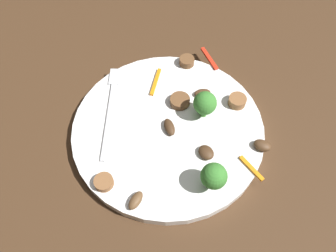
# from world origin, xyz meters

# --- Properties ---
(ground_plane) EXTENTS (1.40, 1.40, 0.00)m
(ground_plane) POSITION_xyz_m (0.00, 0.00, 0.00)
(ground_plane) COLOR #422B19
(plate) EXTENTS (0.30, 0.30, 0.02)m
(plate) POSITION_xyz_m (0.00, 0.00, 0.01)
(plate) COLOR white
(plate) RESTS_ON ground_plane
(fork) EXTENTS (0.17, 0.08, 0.00)m
(fork) POSITION_xyz_m (0.07, 0.07, 0.02)
(fork) COLOR silver
(fork) RESTS_ON plate
(broccoli_floret_0) EXTENTS (0.04, 0.04, 0.05)m
(broccoli_floret_0) POSITION_xyz_m (-0.00, -0.06, 0.05)
(broccoli_floret_0) COLOR #408630
(broccoli_floret_0) RESTS_ON plate
(broccoli_floret_1) EXTENTS (0.04, 0.04, 0.05)m
(broccoli_floret_1) POSITION_xyz_m (-0.11, -0.02, 0.05)
(broccoli_floret_1) COLOR #408630
(broccoli_floret_1) RESTS_ON plate
(sausage_slice_0) EXTENTS (0.04, 0.04, 0.01)m
(sausage_slice_0) POSITION_xyz_m (0.11, -0.08, 0.02)
(sausage_slice_0) COLOR brown
(sausage_slice_0) RESTS_ON plate
(sausage_slice_1) EXTENTS (0.05, 0.05, 0.01)m
(sausage_slice_1) POSITION_xyz_m (0.03, -0.03, 0.02)
(sausage_slice_1) COLOR brown
(sausage_slice_1) RESTS_ON plate
(sausage_slice_2) EXTENTS (0.04, 0.04, 0.01)m
(sausage_slice_2) POSITION_xyz_m (-0.00, -0.12, 0.02)
(sausage_slice_2) COLOR brown
(sausage_slice_2) RESTS_ON plate
(sausage_slice_3) EXTENTS (0.03, 0.03, 0.01)m
(sausage_slice_3) POSITION_xyz_m (-0.06, 0.12, 0.02)
(sausage_slice_3) COLOR brown
(sausage_slice_3) RESTS_ON plate
(mushroom_0) EXTENTS (0.03, 0.03, 0.01)m
(mushroom_0) POSITION_xyz_m (-0.07, -0.03, 0.02)
(mushroom_0) COLOR #422B19
(mushroom_0) RESTS_ON plate
(mushroom_1) EXTENTS (0.03, 0.03, 0.01)m
(mushroom_1) POSITION_xyz_m (-0.09, -0.12, 0.02)
(mushroom_1) COLOR #4C331E
(mushroom_1) RESTS_ON plate
(mushroom_2) EXTENTS (0.03, 0.03, 0.01)m
(mushroom_2) POSITION_xyz_m (-0.10, 0.08, 0.02)
(mushroom_2) COLOR brown
(mushroom_2) RESTS_ON plate
(mushroom_3) EXTENTS (0.02, 0.03, 0.01)m
(mushroom_3) POSITION_xyz_m (0.04, -0.08, 0.02)
(mushroom_3) COLOR #4C331E
(mushroom_3) RESTS_ON plate
(mushroom_4) EXTENTS (0.03, 0.02, 0.01)m
(mushroom_4) POSITION_xyz_m (-0.01, -0.00, 0.02)
(mushroom_4) COLOR #422B19
(mushroom_4) RESTS_ON plate
(pepper_strip_0) EXTENTS (0.05, 0.04, 0.00)m
(pepper_strip_0) POSITION_xyz_m (0.09, -0.01, 0.02)
(pepper_strip_0) COLOR orange
(pepper_strip_0) RESTS_ON plate
(pepper_strip_1) EXTENTS (0.05, 0.02, 0.00)m
(pepper_strip_1) POSITION_xyz_m (-0.11, -0.08, 0.02)
(pepper_strip_1) COLOR orange
(pepper_strip_1) RESTS_ON plate
(pepper_strip_2) EXTENTS (0.06, 0.01, 0.00)m
(pepper_strip_2) POSITION_xyz_m (0.11, -0.12, 0.02)
(pepper_strip_2) COLOR red
(pepper_strip_2) RESTS_ON plate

